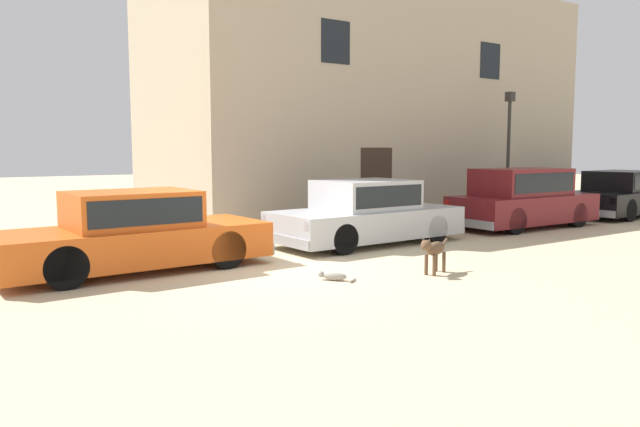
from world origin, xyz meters
TOP-DOWN VIEW (x-y plane):
  - ground_plane at (0.00, 0.00)m, footprint 80.00×80.00m
  - parked_sedan_nearest at (-2.12, 1.39)m, footprint 4.62×1.93m
  - parked_sedan_second at (2.98, 1.45)m, footprint 4.48×1.93m
  - parked_sedan_third at (8.06, 1.25)m, footprint 4.37×1.75m
  - parked_sedan_fourth at (12.96, 1.29)m, footprint 4.73×2.11m
  - apartment_block at (7.58, 7.13)m, footprint 14.03×6.00m
  - stray_dog_spotted at (1.86, -1.72)m, footprint 0.91×0.40m
  - stray_cat at (0.22, -1.18)m, footprint 0.47×0.53m
  - street_lamp at (9.72, 3.08)m, footprint 0.22×0.22m

SIDE VIEW (x-z plane):
  - ground_plane at x=0.00m, z-range 0.00..0.00m
  - stray_cat at x=0.22m, z-range 0.00..0.15m
  - stray_dog_spotted at x=1.86m, z-range 0.09..0.73m
  - parked_sedan_nearest at x=-2.12m, z-range -0.01..1.35m
  - parked_sedan_second at x=2.98m, z-range -0.01..1.39m
  - parked_sedan_fourth at x=12.96m, z-range -0.01..1.39m
  - parked_sedan_third at x=8.06m, z-range 0.03..1.58m
  - street_lamp at x=9.72m, z-range 0.53..4.29m
  - apartment_block at x=7.58m, z-range 0.00..7.12m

